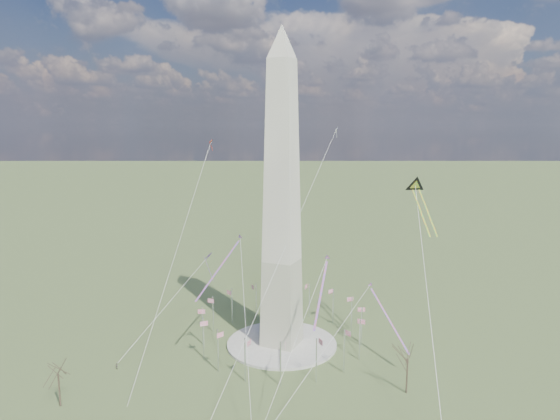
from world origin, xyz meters
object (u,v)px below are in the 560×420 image
at_px(washington_monument, 282,201).
at_px(kite_delta_black, 416,189).
at_px(person_west, 117,366).
at_px(tree_near, 408,356).

distance_m(washington_monument, kite_delta_black, 41.66).
bearing_deg(kite_delta_black, person_west, 4.95).
xyz_separation_m(washington_monument, tree_near, (42.61, -14.01, -37.36)).
relative_size(washington_monument, kite_delta_black, 5.38).
xyz_separation_m(person_west, kite_delta_black, (77.14, 49.22, 51.12)).
height_order(washington_monument, person_west, washington_monument).
distance_m(washington_monument, person_west, 69.85).
height_order(person_west, kite_delta_black, kite_delta_black).
relative_size(person_west, kite_delta_black, 0.09).
relative_size(washington_monument, person_west, 57.34).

